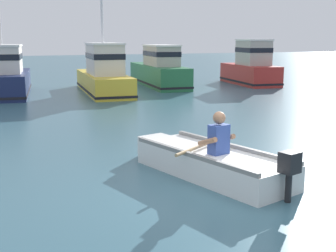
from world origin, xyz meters
The scene contains 6 objects.
ground_plane centered at (0.00, 0.00, 0.00)m, with size 120.00×120.00×0.00m, color #386070.
rowboat_with_person centered at (0.01, 0.96, 0.25)m, with size 1.87×3.69×1.19m.
moored_boat_navy centered at (-2.76, 14.41, 0.81)m, with size 2.74×5.51×3.74m.
moored_boat_yellow centered at (1.46, 13.78, 0.82)m, with size 2.29×6.54×4.10m.
moored_boat_green centered at (4.89, 15.67, 0.79)m, with size 2.28×6.66×2.10m.
moored_boat_red centered at (9.65, 14.43, 0.88)m, with size 2.26×4.68×2.38m.
Camera 1 is at (-3.68, -5.87, 2.43)m, focal length 47.70 mm.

